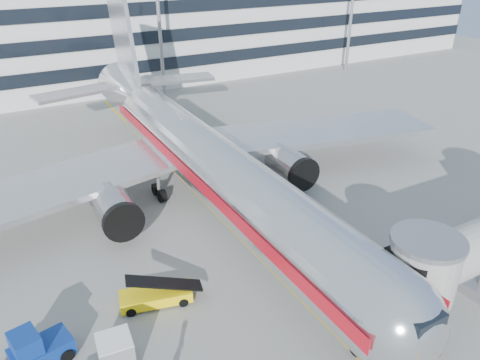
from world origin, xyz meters
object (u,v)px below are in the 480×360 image
main_jet (201,156)px  belt_loader (156,295)px  baggage_tug (37,349)px  cargo_container_left (116,353)px

main_jet → belt_loader: size_ratio=10.71×
baggage_tug → cargo_container_left: size_ratio=1.76×
belt_loader → baggage_tug: bearing=-168.8°
cargo_container_left → baggage_tug: bearing=148.6°
main_jet → belt_loader: 13.79m
belt_loader → baggage_tug: baggage_tug is taller
belt_loader → baggage_tug: size_ratio=1.41×
belt_loader → baggage_tug: 7.26m
cargo_container_left → belt_loader: bearing=45.9°
main_jet → cargo_container_left: 18.61m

